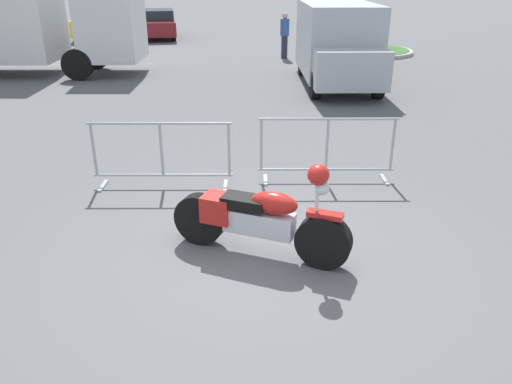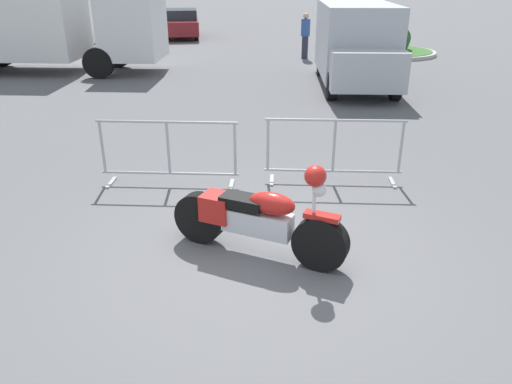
{
  "view_description": "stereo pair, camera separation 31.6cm",
  "coord_description": "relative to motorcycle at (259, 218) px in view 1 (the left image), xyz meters",
  "views": [
    {
      "loc": [
        -0.55,
        -5.18,
        3.21
      ],
      "look_at": [
        -0.02,
        0.5,
        0.65
      ],
      "focal_mm": 35.0,
      "sensor_mm": 36.0,
      "label": 1
    },
    {
      "loc": [
        -0.24,
        -5.2,
        3.21
      ],
      "look_at": [
        -0.02,
        0.5,
        0.65
      ],
      "focal_mm": 35.0,
      "sensor_mm": 36.0,
      "label": 2
    }
  ],
  "objects": [
    {
      "name": "ground_plane",
      "position": [
        0.02,
        -0.1,
        -0.48
      ],
      "size": [
        120.0,
        120.0,
        0.0
      ],
      "primitive_type": "plane",
      "color": "#5B5B5E"
    },
    {
      "name": "motorcycle",
      "position": [
        0.0,
        0.0,
        0.0
      ],
      "size": [
        2.09,
        1.16,
        1.27
      ],
      "rotation": [
        0.0,
        0.0,
        -0.46
      ],
      "color": "black",
      "rests_on": "ground"
    },
    {
      "name": "crowd_barrier_near",
      "position": [
        -1.31,
        2.19,
        0.07
      ],
      "size": [
        2.21,
        0.62,
        1.07
      ],
      "rotation": [
        0.0,
        0.0,
        -0.09
      ],
      "color": "#9EA0A5",
      "rests_on": "ground"
    },
    {
      "name": "crowd_barrier_far",
      "position": [
        1.32,
        2.19,
        0.07
      ],
      "size": [
        2.21,
        0.62,
        1.07
      ],
      "rotation": [
        0.0,
        0.0,
        -0.09
      ],
      "color": "#9EA0A5",
      "rests_on": "ground"
    },
    {
      "name": "box_truck",
      "position": [
        -6.96,
        12.13,
        1.15
      ],
      "size": [
        7.87,
        2.92,
        2.98
      ],
      "rotation": [
        0.0,
        0.0,
        -0.09
      ],
      "color": "white",
      "rests_on": "ground"
    },
    {
      "name": "delivery_van",
      "position": [
        3.27,
        9.62,
        0.76
      ],
      "size": [
        2.32,
        5.13,
        2.31
      ],
      "rotation": [
        0.0,
        0.0,
        -1.65
      ],
      "color": "#B2B7BC",
      "rests_on": "ground"
    },
    {
      "name": "parked_car_red",
      "position": [
        -9.28,
        21.82,
        0.28
      ],
      "size": [
        2.19,
        4.58,
        1.51
      ],
      "rotation": [
        0.0,
        0.0,
        1.66
      ],
      "color": "#B21E19",
      "rests_on": "ground"
    },
    {
      "name": "parked_car_yellow",
      "position": [
        -6.11,
        21.62,
        0.29
      ],
      "size": [
        2.22,
        4.64,
        1.53
      ],
      "rotation": [
        0.0,
        0.0,
        1.66
      ],
      "color": "yellow",
      "rests_on": "ground"
    },
    {
      "name": "parked_car_maroon",
      "position": [
        -2.95,
        21.28,
        0.21
      ],
      "size": [
        1.98,
        4.15,
        1.37
      ],
      "rotation": [
        0.0,
        0.0,
        1.66
      ],
      "color": "maroon",
      "rests_on": "ground"
    },
    {
      "name": "pedestrian",
      "position": [
        2.43,
        14.5,
        0.44
      ],
      "size": [
        0.35,
        0.35,
        1.69
      ],
      "rotation": [
        0.0,
        0.0,
        1.62
      ],
      "color": "#262838",
      "rests_on": "ground"
    },
    {
      "name": "planter_island",
      "position": [
        6.2,
        15.46,
        -0.1
      ],
      "size": [
        3.65,
        3.65,
        1.11
      ],
      "color": "#ADA89E",
      "rests_on": "ground"
    }
  ]
}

